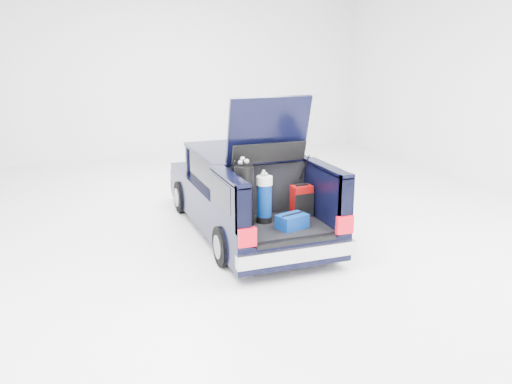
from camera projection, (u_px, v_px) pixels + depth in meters
name	position (u px, v px, depth m)	size (l,w,h in m)	color
ground	(246.00, 230.00, 9.62)	(14.00, 14.00, 0.00)	white
car	(244.00, 193.00, 9.53)	(1.87, 4.65, 2.47)	black
red_suitcase	(302.00, 201.00, 8.40)	(0.33, 0.23, 0.53)	#640303
black_golf_bag	(244.00, 195.00, 7.95)	(0.35, 0.37, 1.02)	black
blue_golf_bag	(264.00, 199.00, 8.12)	(0.30, 0.30, 0.81)	black
blue_duffel	(292.00, 221.00, 7.92)	(0.50, 0.39, 0.23)	navy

